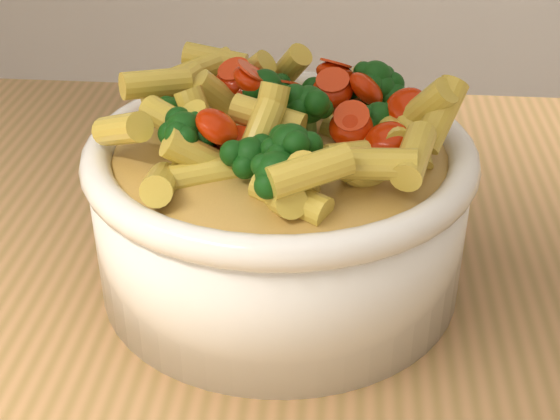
{
  "coord_description": "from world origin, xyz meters",
  "views": [
    {
      "loc": [
        -0.01,
        -0.35,
        1.21
      ],
      "look_at": [
        -0.05,
        0.07,
        0.95
      ],
      "focal_mm": 50.0,
      "sensor_mm": 36.0,
      "label": 1
    }
  ],
  "objects": [
    {
      "name": "pasta_salad",
      "position": [
        -0.05,
        0.07,
        1.02
      ],
      "size": [
        0.19,
        0.19,
        0.04
      ],
      "color": "gold",
      "rests_on": "serving_bowl"
    },
    {
      "name": "serving_bowl",
      "position": [
        -0.05,
        0.07,
        0.95
      ],
      "size": [
        0.24,
        0.24,
        0.1
      ],
      "color": "white",
      "rests_on": "table"
    }
  ]
}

